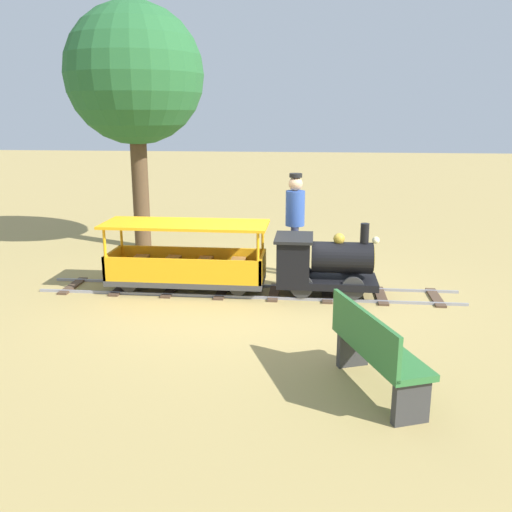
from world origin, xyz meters
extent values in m
plane|color=#A38C51|center=(0.00, 0.00, 0.00)|extent=(60.00, 60.00, 0.00)
cube|color=gray|center=(-0.27, 0.06, 0.02)|extent=(0.03, 6.05, 0.04)
cube|color=gray|center=(0.27, 0.06, 0.02)|extent=(0.03, 6.05, 0.04)
cube|color=#4C3828|center=(0.00, -2.59, 0.01)|extent=(0.79, 0.14, 0.03)
cube|color=#4C3828|center=(0.00, -1.83, 0.01)|extent=(0.79, 0.14, 0.03)
cube|color=#4C3828|center=(0.00, -1.07, 0.01)|extent=(0.79, 0.14, 0.03)
cube|color=#4C3828|center=(0.00, -0.32, 0.01)|extent=(0.79, 0.14, 0.03)
cube|color=#4C3828|center=(0.00, 0.44, 0.01)|extent=(0.79, 0.14, 0.03)
cube|color=#4C3828|center=(0.00, 1.20, 0.01)|extent=(0.79, 0.14, 0.03)
cube|color=#4C3828|center=(0.00, 1.95, 0.01)|extent=(0.79, 0.14, 0.03)
cube|color=#4C3828|center=(0.00, 2.71, 0.01)|extent=(0.79, 0.14, 0.03)
cube|color=black|center=(0.00, 1.19, 0.21)|extent=(0.67, 1.40, 0.10)
cylinder|color=black|center=(0.00, 1.39, 0.56)|extent=(0.44, 0.85, 0.44)
cylinder|color=#B7932D|center=(0.00, 1.81, 0.56)|extent=(0.37, 0.02, 0.37)
cylinder|color=black|center=(0.00, 1.68, 0.92)|extent=(0.12, 0.12, 0.27)
sphere|color=#B7932D|center=(0.00, 1.34, 0.83)|extent=(0.16, 0.16, 0.16)
cube|color=black|center=(0.00, 0.71, 0.54)|extent=(0.67, 0.45, 0.55)
cube|color=black|center=(0.00, 0.71, 0.83)|extent=(0.75, 0.53, 0.04)
sphere|color=#F2EAB2|center=(0.00, 1.84, 0.82)|extent=(0.10, 0.10, 0.10)
cylinder|color=#2D2D2D|center=(-0.27, 1.54, 0.20)|extent=(0.05, 0.32, 0.32)
cylinder|color=#2D2D2D|center=(0.27, 1.54, 0.20)|extent=(0.05, 0.32, 0.32)
cylinder|color=#2D2D2D|center=(-0.27, 0.84, 0.20)|extent=(0.05, 0.32, 0.32)
cylinder|color=#2D2D2D|center=(0.27, 0.84, 0.20)|extent=(0.05, 0.32, 0.32)
cube|color=#3F3F3F|center=(0.00, -0.84, 0.18)|extent=(0.75, 2.25, 0.08)
cube|color=orange|center=(-0.35, -0.84, 0.40)|extent=(0.04, 2.25, 0.35)
cube|color=orange|center=(0.35, -0.84, 0.40)|extent=(0.04, 2.25, 0.35)
cube|color=orange|center=(0.00, 0.27, 0.40)|extent=(0.75, 0.04, 0.35)
cube|color=orange|center=(0.00, -1.94, 0.40)|extent=(0.75, 0.04, 0.35)
cylinder|color=orange|center=(-0.34, 0.24, 0.59)|extent=(0.04, 0.04, 0.75)
cylinder|color=orange|center=(0.34, 0.24, 0.59)|extent=(0.04, 0.04, 0.75)
cylinder|color=orange|center=(-0.34, -1.91, 0.59)|extent=(0.04, 0.04, 0.75)
cylinder|color=orange|center=(0.34, -1.91, 0.59)|extent=(0.04, 0.04, 0.75)
cube|color=orange|center=(0.00, -0.84, 0.99)|extent=(0.85, 2.35, 0.04)
cube|color=olive|center=(0.00, -1.57, 0.34)|extent=(0.59, 0.20, 0.24)
cube|color=olive|center=(0.00, -1.08, 0.34)|extent=(0.59, 0.20, 0.24)
cube|color=olive|center=(0.00, -0.59, 0.34)|extent=(0.59, 0.20, 0.24)
cube|color=olive|center=(0.00, -0.11, 0.34)|extent=(0.59, 0.20, 0.24)
cylinder|color=#262626|center=(-0.27, -0.05, 0.16)|extent=(0.04, 0.24, 0.24)
cylinder|color=#262626|center=(0.27, -0.05, 0.16)|extent=(0.04, 0.24, 0.24)
cylinder|color=#262626|center=(-0.27, -1.63, 0.16)|extent=(0.04, 0.24, 0.24)
cylinder|color=#262626|center=(0.27, -1.63, 0.16)|extent=(0.04, 0.24, 0.24)
cylinder|color=#282D47|center=(-1.11, 0.69, 0.40)|extent=(0.12, 0.12, 0.80)
cylinder|color=#282D47|center=(-0.93, 0.69, 0.40)|extent=(0.12, 0.12, 0.80)
cylinder|color=#2D4C99|center=(-1.02, 0.69, 1.08)|extent=(0.30, 0.30, 0.55)
sphere|color=tan|center=(-1.02, 0.69, 1.46)|extent=(0.22, 0.22, 0.22)
cylinder|color=black|center=(-1.02, 0.69, 1.59)|extent=(0.20, 0.20, 0.06)
cube|color=#2D6B33|center=(2.81, 1.61, 0.42)|extent=(1.36, 0.84, 0.06)
cube|color=#2D6B33|center=(2.87, 1.45, 0.62)|extent=(1.23, 0.51, 0.40)
cube|color=#333333|center=(2.28, 1.41, 0.21)|extent=(0.19, 0.33, 0.42)
cube|color=#333333|center=(3.34, 1.82, 0.21)|extent=(0.19, 0.33, 0.42)
cylinder|color=#4C3823|center=(-2.61, -2.30, 1.16)|extent=(0.31, 0.31, 2.33)
sphere|color=#235B2D|center=(-2.61, -2.30, 3.20)|extent=(2.50, 2.50, 2.50)
camera|label=1|loc=(7.62, 0.97, 2.53)|focal=39.01mm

